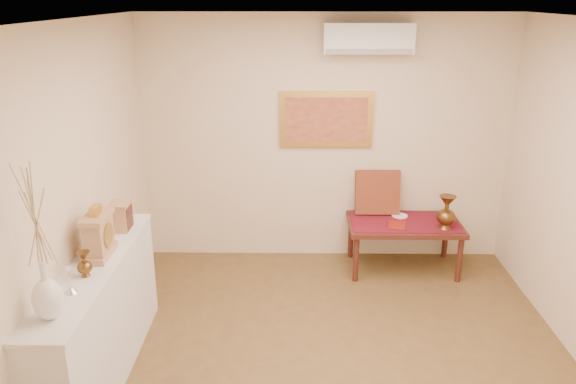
{
  "coord_description": "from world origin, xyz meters",
  "views": [
    {
      "loc": [
        -0.33,
        -3.71,
        2.87
      ],
      "look_at": [
        -0.4,
        1.15,
        1.15
      ],
      "focal_mm": 35.0,
      "sensor_mm": 36.0,
      "label": 1
    }
  ],
  "objects_px": {
    "display_ledge": "(100,322)",
    "wooden_chest": "(121,216)",
    "brass_urn_tall": "(447,209)",
    "white_vase": "(39,246)",
    "low_table": "(404,228)",
    "mantel_clock": "(99,235)"
  },
  "relations": [
    {
      "from": "display_ledge",
      "to": "brass_urn_tall",
      "type": "bearing_deg",
      "value": 29.15
    },
    {
      "from": "white_vase",
      "to": "display_ledge",
      "type": "distance_m",
      "value": 1.22
    },
    {
      "from": "brass_urn_tall",
      "to": "display_ledge",
      "type": "bearing_deg",
      "value": -150.85
    },
    {
      "from": "display_ledge",
      "to": "mantel_clock",
      "type": "bearing_deg",
      "value": 83.57
    },
    {
      "from": "brass_urn_tall",
      "to": "mantel_clock",
      "type": "bearing_deg",
      "value": -152.79
    },
    {
      "from": "brass_urn_tall",
      "to": "wooden_chest",
      "type": "distance_m",
      "value": 3.23
    },
    {
      "from": "brass_urn_tall",
      "to": "mantel_clock",
      "type": "distance_m",
      "value": 3.45
    },
    {
      "from": "brass_urn_tall",
      "to": "mantel_clock",
      "type": "height_order",
      "value": "mantel_clock"
    },
    {
      "from": "white_vase",
      "to": "low_table",
      "type": "height_order",
      "value": "white_vase"
    },
    {
      "from": "white_vase",
      "to": "wooden_chest",
      "type": "distance_m",
      "value": 1.44
    },
    {
      "from": "wooden_chest",
      "to": "brass_urn_tall",
      "type": "bearing_deg",
      "value": 19.1
    },
    {
      "from": "display_ledge",
      "to": "mantel_clock",
      "type": "distance_m",
      "value": 0.68
    },
    {
      "from": "white_vase",
      "to": "low_table",
      "type": "xyz_separation_m",
      "value": [
        2.68,
        2.61,
        -0.99
      ]
    },
    {
      "from": "wooden_chest",
      "to": "low_table",
      "type": "xyz_separation_m",
      "value": [
        2.65,
        1.22,
        -0.62
      ]
    },
    {
      "from": "display_ledge",
      "to": "wooden_chest",
      "type": "xyz_separation_m",
      "value": [
        0.03,
        0.66,
        0.61
      ]
    },
    {
      "from": "white_vase",
      "to": "display_ledge",
      "type": "xyz_separation_m",
      "value": [
        0.01,
        0.73,
        -0.98
      ]
    },
    {
      "from": "white_vase",
      "to": "wooden_chest",
      "type": "height_order",
      "value": "white_vase"
    },
    {
      "from": "white_vase",
      "to": "brass_urn_tall",
      "type": "xyz_separation_m",
      "value": [
        3.07,
        2.44,
        -0.69
      ]
    },
    {
      "from": "white_vase",
      "to": "mantel_clock",
      "type": "distance_m",
      "value": 0.93
    },
    {
      "from": "white_vase",
      "to": "low_table",
      "type": "bearing_deg",
      "value": 44.22
    },
    {
      "from": "brass_urn_tall",
      "to": "wooden_chest",
      "type": "relative_size",
      "value": 1.79
    },
    {
      "from": "brass_urn_tall",
      "to": "low_table",
      "type": "relative_size",
      "value": 0.36
    }
  ]
}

